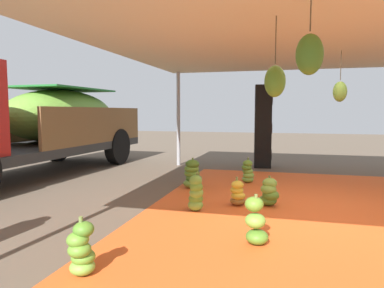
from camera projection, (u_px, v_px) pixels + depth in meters
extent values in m
plane|color=brown|center=(131.00, 197.00, 6.20)|extent=(40.00, 40.00, 0.00)
cube|color=#E05B23|center=(311.00, 209.00, 5.43)|extent=(6.51, 4.88, 0.01)
cylinder|color=#9EA0A5|center=(178.00, 119.00, 9.82)|extent=(0.10, 0.10, 2.57)
cube|color=beige|center=(316.00, 36.00, 5.19)|extent=(8.00, 7.00, 0.06)
cylinder|color=#4C422D|center=(341.00, 65.00, 6.26)|extent=(0.01, 0.01, 0.52)
ellipsoid|color=#75A83D|center=(340.00, 92.00, 6.30)|extent=(0.24, 0.24, 0.36)
cylinder|color=#4C422D|center=(311.00, 10.00, 3.09)|extent=(0.01, 0.01, 0.37)
ellipsoid|color=#477523|center=(310.00, 54.00, 3.13)|extent=(0.24, 0.24, 0.36)
cylinder|color=#4C422D|center=(276.00, 40.00, 4.01)|extent=(0.01, 0.01, 0.53)
ellipsoid|color=#518428|center=(275.00, 81.00, 4.05)|extent=(0.24, 0.24, 0.36)
ellipsoid|color=#75A83D|center=(82.00, 267.00, 3.23)|extent=(0.23, 0.23, 0.14)
ellipsoid|color=#60932D|center=(83.00, 257.00, 3.24)|extent=(0.27, 0.27, 0.14)
ellipsoid|color=#60932D|center=(79.00, 250.00, 3.18)|extent=(0.29, 0.29, 0.14)
ellipsoid|color=#60932D|center=(78.00, 240.00, 3.18)|extent=(0.28, 0.28, 0.14)
ellipsoid|color=#518428|center=(84.00, 229.00, 3.19)|extent=(0.22, 0.22, 0.14)
cylinder|color=olive|center=(81.00, 223.00, 3.18)|extent=(0.04, 0.04, 0.12)
ellipsoid|color=#75A83D|center=(248.00, 179.00, 7.45)|extent=(0.34, 0.34, 0.14)
ellipsoid|color=#75A83D|center=(249.00, 175.00, 7.42)|extent=(0.24, 0.24, 0.14)
ellipsoid|color=#6B9E38|center=(248.00, 171.00, 7.42)|extent=(0.30, 0.30, 0.14)
ellipsoid|color=#518428|center=(247.00, 167.00, 7.39)|extent=(0.30, 0.30, 0.14)
ellipsoid|color=#60932D|center=(248.00, 163.00, 7.37)|extent=(0.26, 0.26, 0.14)
cylinder|color=olive|center=(248.00, 160.00, 7.39)|extent=(0.04, 0.04, 0.12)
ellipsoid|color=#6B9E38|center=(192.00, 183.00, 6.93)|extent=(0.46, 0.46, 0.18)
ellipsoid|color=#477523|center=(194.00, 178.00, 6.91)|extent=(0.34, 0.34, 0.18)
ellipsoid|color=#60932D|center=(192.00, 173.00, 6.94)|extent=(0.42, 0.42, 0.18)
ellipsoid|color=#60932D|center=(192.00, 169.00, 6.89)|extent=(0.35, 0.35, 0.18)
ellipsoid|color=#477523|center=(192.00, 164.00, 6.86)|extent=(0.36, 0.36, 0.18)
cylinder|color=olive|center=(193.00, 161.00, 6.89)|extent=(0.04, 0.04, 0.12)
ellipsoid|color=#518428|center=(268.00, 200.00, 5.63)|extent=(0.36, 0.36, 0.17)
ellipsoid|color=#518428|center=(271.00, 195.00, 5.57)|extent=(0.36, 0.36, 0.17)
ellipsoid|color=#75A83D|center=(269.00, 189.00, 5.57)|extent=(0.34, 0.34, 0.17)
ellipsoid|color=#75A83D|center=(270.00, 183.00, 5.59)|extent=(0.30, 0.30, 0.17)
cylinder|color=olive|center=(270.00, 180.00, 5.58)|extent=(0.04, 0.04, 0.12)
ellipsoid|color=#518428|center=(257.00, 237.00, 3.97)|extent=(0.35, 0.35, 0.17)
ellipsoid|color=#75A83D|center=(255.00, 221.00, 3.96)|extent=(0.33, 0.33, 0.17)
ellipsoid|color=#60932D|center=(254.00, 204.00, 3.95)|extent=(0.25, 0.25, 0.17)
cylinder|color=olive|center=(256.00, 199.00, 3.91)|extent=(0.04, 0.04, 0.12)
ellipsoid|color=#75A83D|center=(196.00, 205.00, 5.33)|extent=(0.32, 0.32, 0.17)
ellipsoid|color=#60932D|center=(196.00, 198.00, 5.34)|extent=(0.27, 0.27, 0.17)
ellipsoid|color=#75A83D|center=(196.00, 193.00, 5.30)|extent=(0.22, 0.22, 0.17)
ellipsoid|color=#60932D|center=(196.00, 187.00, 5.28)|extent=(0.28, 0.28, 0.17)
ellipsoid|color=#6B9E38|center=(196.00, 181.00, 5.27)|extent=(0.23, 0.23, 0.17)
cylinder|color=olive|center=(197.00, 176.00, 5.29)|extent=(0.04, 0.04, 0.12)
ellipsoid|color=#996628|center=(238.00, 201.00, 5.65)|extent=(0.29, 0.29, 0.13)
ellipsoid|color=gold|center=(238.00, 196.00, 5.62)|extent=(0.30, 0.30, 0.13)
ellipsoid|color=gold|center=(237.00, 190.00, 5.63)|extent=(0.29, 0.29, 0.13)
ellipsoid|color=gold|center=(237.00, 185.00, 5.60)|extent=(0.28, 0.28, 0.13)
cylinder|color=olive|center=(237.00, 181.00, 5.62)|extent=(0.04, 0.04, 0.12)
cube|color=#2D2D2D|center=(27.00, 151.00, 8.16)|extent=(7.04, 2.53, 0.20)
cube|color=brown|center=(99.00, 125.00, 9.05)|extent=(4.32, 0.24, 0.90)
cube|color=brown|center=(29.00, 124.00, 9.70)|extent=(4.32, 0.24, 0.90)
cube|color=brown|center=(105.00, 122.00, 11.39)|extent=(0.16, 2.27, 0.90)
ellipsoid|color=#6B9E38|center=(62.00, 116.00, 9.35)|extent=(3.87, 2.05, 1.36)
cube|color=#237533|center=(62.00, 89.00, 9.29)|extent=(2.65, 1.82, 0.04)
cylinder|color=black|center=(118.00, 147.00, 10.12)|extent=(1.01, 0.32, 1.00)
cylinder|color=black|center=(57.00, 145.00, 10.73)|extent=(1.01, 0.32, 1.00)
cube|color=black|center=(262.00, 155.00, 9.55)|extent=(0.52, 0.49, 0.68)
cylinder|color=#383838|center=(271.00, 155.00, 9.50)|extent=(0.31, 0.06, 0.30)
cube|color=black|center=(263.00, 128.00, 9.49)|extent=(0.52, 0.49, 0.76)
cylinder|color=#383838|center=(272.00, 128.00, 9.43)|extent=(0.31, 0.06, 0.30)
cube|color=black|center=(263.00, 99.00, 9.42)|extent=(0.52, 0.49, 0.76)
cylinder|color=#383838|center=(272.00, 99.00, 9.36)|extent=(0.31, 0.06, 0.30)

